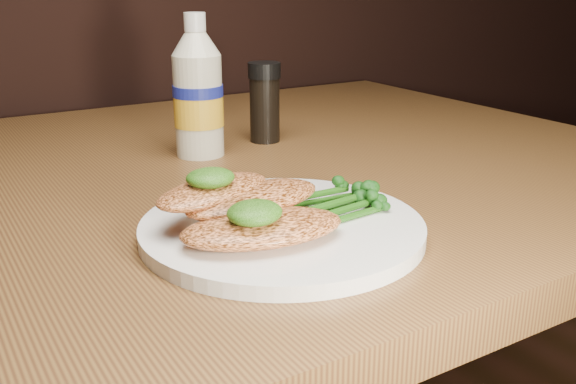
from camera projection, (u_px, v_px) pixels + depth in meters
plate at (282, 228)px, 0.54m from camera, size 0.24×0.24×0.01m
chicken_front at (263, 228)px, 0.50m from camera, size 0.14×0.09×0.02m
chicken_mid at (253, 198)px, 0.54m from camera, size 0.14×0.08×0.02m
chicken_back at (214, 191)px, 0.54m from camera, size 0.13×0.09×0.02m
pesto_front at (255, 213)px, 0.49m from camera, size 0.06×0.05×0.02m
pesto_back at (210, 178)px, 0.53m from camera, size 0.04×0.04×0.02m
broccolini_bundle at (330, 202)px, 0.56m from camera, size 0.13×0.12×0.02m
mayo_bottle at (198, 86)px, 0.76m from camera, size 0.07×0.07×0.17m
pepper_grinder at (265, 103)px, 0.83m from camera, size 0.04×0.04×0.10m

